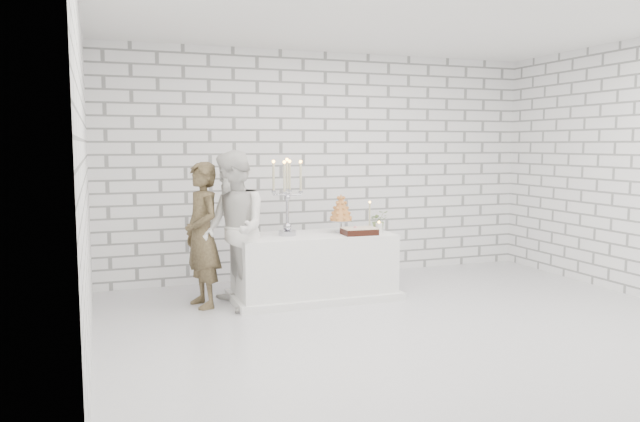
# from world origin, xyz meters

# --- Properties ---
(ground) EXTENTS (6.00, 5.00, 0.01)m
(ground) POSITION_xyz_m (0.00, 0.00, 0.00)
(ground) COLOR silver
(ground) RESTS_ON ground
(ceiling) EXTENTS (6.00, 5.00, 0.01)m
(ceiling) POSITION_xyz_m (0.00, 0.00, 3.00)
(ceiling) COLOR white
(ceiling) RESTS_ON ground
(wall_back) EXTENTS (6.00, 0.01, 3.00)m
(wall_back) POSITION_xyz_m (0.00, 2.50, 1.50)
(wall_back) COLOR white
(wall_back) RESTS_ON ground
(wall_front) EXTENTS (6.00, 0.01, 3.00)m
(wall_front) POSITION_xyz_m (0.00, -2.50, 1.50)
(wall_front) COLOR white
(wall_front) RESTS_ON ground
(wall_left) EXTENTS (0.01, 5.00, 3.00)m
(wall_left) POSITION_xyz_m (-3.00, 0.00, 1.50)
(wall_left) COLOR white
(wall_left) RESTS_ON ground
(cake_table) EXTENTS (1.80, 0.80, 0.75)m
(cake_table) POSITION_xyz_m (-0.57, 1.33, 0.38)
(cake_table) COLOR white
(cake_table) RESTS_ON ground
(groom) EXTENTS (0.51, 0.65, 1.59)m
(groom) POSITION_xyz_m (-1.85, 1.39, 0.80)
(groom) COLOR #3B3020
(groom) RESTS_ON ground
(bride) EXTENTS (0.73, 0.90, 1.72)m
(bride) POSITION_xyz_m (-1.55, 1.18, 0.86)
(bride) COLOR white
(bride) RESTS_ON ground
(candelabra) EXTENTS (0.44, 0.44, 0.88)m
(candelabra) POSITION_xyz_m (-0.89, 1.33, 1.19)
(candelabra) COLOR #A6A6B1
(candelabra) RESTS_ON cake_table
(croquembouche) EXTENTS (0.37, 0.37, 0.45)m
(croquembouche) POSITION_xyz_m (-0.22, 1.37, 0.98)
(croquembouche) COLOR #AF6428
(croquembouche) RESTS_ON cake_table
(chocolate_cake) EXTENTS (0.39, 0.29, 0.08)m
(chocolate_cake) POSITION_xyz_m (-0.10, 1.12, 0.79)
(chocolate_cake) COLOR black
(chocolate_cake) RESTS_ON cake_table
(pillar_candle) EXTENTS (0.10, 0.10, 0.12)m
(pillar_candle) POSITION_xyz_m (0.17, 1.15, 0.81)
(pillar_candle) COLOR white
(pillar_candle) RESTS_ON cake_table
(extra_taper) EXTENTS (0.07, 0.07, 0.32)m
(extra_taper) POSITION_xyz_m (0.21, 1.50, 0.91)
(extra_taper) COLOR #C0BA95
(extra_taper) RESTS_ON cake_table
(flowers) EXTENTS (0.25, 0.22, 0.24)m
(flowers) POSITION_xyz_m (0.25, 1.34, 0.87)
(flowers) COLOR #59743D
(flowers) RESTS_ON cake_table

